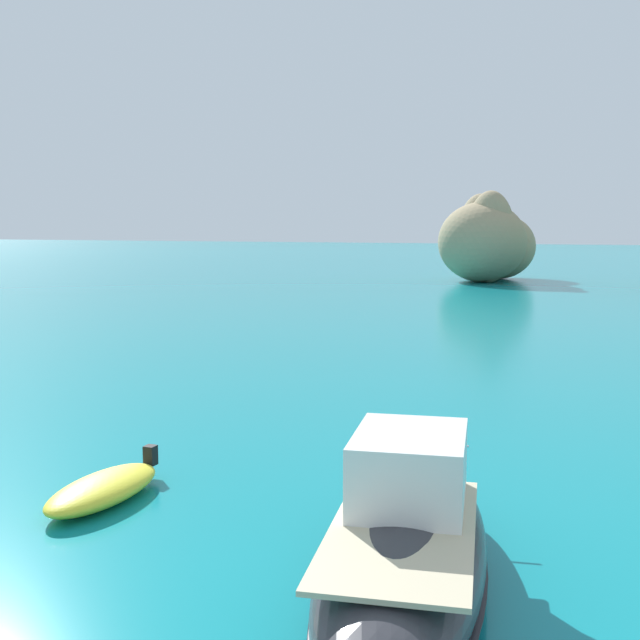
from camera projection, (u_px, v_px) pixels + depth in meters
name	position (u px, v px, depth m)	size (l,w,h in m)	color
islet_small	(487.00, 243.00, 64.73)	(10.30, 13.96, 7.39)	#9E8966
motorboat_charcoal	(406.00, 542.00, 9.58)	(3.24, 6.94, 1.98)	#2D2D33
dinghy_tender	(104.00, 488.00, 12.84)	(1.18, 2.82, 0.58)	yellow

